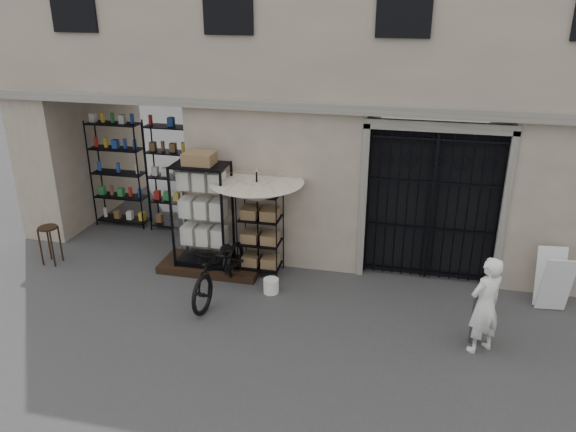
% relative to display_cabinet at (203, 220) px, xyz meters
% --- Properties ---
extents(ground, '(80.00, 80.00, 0.00)m').
position_rel_display_cabinet_xyz_m(ground, '(2.52, -1.53, -1.06)').
color(ground, black).
rests_on(ground, ground).
extents(main_building, '(14.00, 4.00, 9.00)m').
position_rel_display_cabinet_xyz_m(main_building, '(2.52, 2.47, 3.44)').
color(main_building, tan).
rests_on(main_building, ground).
extents(shop_recess, '(3.00, 1.70, 3.00)m').
position_rel_display_cabinet_xyz_m(shop_recess, '(-1.98, 1.27, 0.44)').
color(shop_recess, black).
rests_on(shop_recess, ground).
extents(shop_shelving, '(2.70, 0.50, 2.50)m').
position_rel_display_cabinet_xyz_m(shop_shelving, '(-2.03, 1.77, 0.19)').
color(shop_shelving, black).
rests_on(shop_shelving, ground).
extents(iron_gate, '(2.50, 0.21, 3.00)m').
position_rel_display_cabinet_xyz_m(iron_gate, '(4.27, 0.74, 0.44)').
color(iron_gate, black).
rests_on(iron_gate, ground).
extents(step_platform, '(2.00, 0.90, 0.15)m').
position_rel_display_cabinet_xyz_m(step_platform, '(0.12, 0.02, -0.99)').
color(step_platform, black).
rests_on(step_platform, ground).
extents(display_cabinet, '(1.08, 0.74, 2.20)m').
position_rel_display_cabinet_xyz_m(display_cabinet, '(0.00, 0.00, 0.00)').
color(display_cabinet, black).
rests_on(display_cabinet, step_platform).
extents(wire_rack, '(0.80, 0.59, 1.76)m').
position_rel_display_cabinet_xyz_m(wire_rack, '(1.13, 0.10, -0.20)').
color(wire_rack, black).
rests_on(wire_rack, ground).
extents(market_umbrella, '(1.81, 1.84, 2.51)m').
position_rel_display_cabinet_xyz_m(market_umbrella, '(1.08, 0.07, 0.74)').
color(market_umbrella, black).
rests_on(market_umbrella, ground).
extents(white_bucket, '(0.37, 0.37, 0.27)m').
position_rel_display_cabinet_xyz_m(white_bucket, '(1.52, -0.62, -0.92)').
color(white_bucket, white).
rests_on(white_bucket, ground).
extents(bicycle, '(0.84, 1.18, 2.12)m').
position_rel_display_cabinet_xyz_m(bicycle, '(0.64, -0.89, -1.06)').
color(bicycle, black).
rests_on(bicycle, ground).
extents(wooden_stool, '(0.40, 0.40, 0.80)m').
position_rel_display_cabinet_xyz_m(wooden_stool, '(-3.13, -0.46, -0.64)').
color(wooden_stool, black).
rests_on(wooden_stool, ground).
extents(steel_bollard, '(0.19, 0.19, 0.80)m').
position_rel_display_cabinet_xyz_m(steel_bollard, '(5.03, -1.42, -0.66)').
color(steel_bollard, '#535860').
rests_on(steel_bollard, ground).
extents(shopkeeper, '(1.43, 1.61, 0.38)m').
position_rel_display_cabinet_xyz_m(shopkeeper, '(5.11, -1.61, -1.06)').
color(shopkeeper, white).
rests_on(shopkeeper, ground).
extents(easel_sign, '(0.56, 0.62, 1.05)m').
position_rel_display_cabinet_xyz_m(easel_sign, '(6.39, -0.06, -0.52)').
color(easel_sign, silver).
rests_on(easel_sign, ground).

